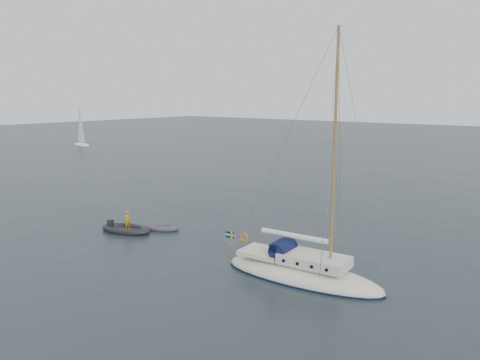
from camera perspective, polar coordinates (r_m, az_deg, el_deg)
The scene contains 5 objects.
ground at distance 29.63m, azimuth 3.50°, elevation -9.63°, with size 300.00×300.00×0.00m, color black.
sailboat at distance 26.50m, azimuth 7.58°, elevation -9.70°, with size 9.88×2.96×14.07m.
dinghy at distance 36.26m, azimuth -9.55°, elevation -5.72°, with size 2.81×1.27×0.40m.
rib at distance 36.22m, azimuth -13.78°, elevation -5.76°, with size 4.08×1.86×1.66m.
distant_yacht_a at distance 101.69m, azimuth -18.86°, elevation 5.96°, with size 6.08×3.24×8.06m.
Camera 1 is at (15.59, -23.10, 10.06)m, focal length 35.00 mm.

